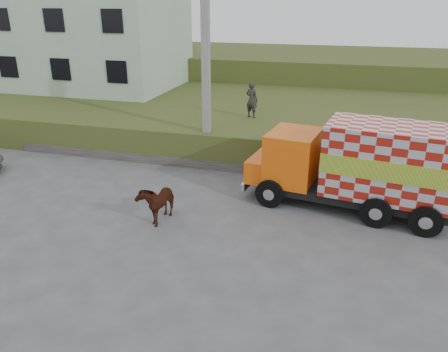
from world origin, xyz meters
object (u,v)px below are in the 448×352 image
(cargo_truck, at_px, (361,166))
(pedestrian, at_px, (252,100))
(cow, at_px, (157,201))
(utility_pole, at_px, (206,70))

(cargo_truck, distance_m, pedestrian, 7.57)
(pedestrian, bearing_deg, cargo_truck, 151.70)
(cow, bearing_deg, pedestrian, 85.96)
(cow, height_order, pedestrian, pedestrian)
(utility_pole, xyz_separation_m, cargo_truck, (6.29, -2.76, -2.49))
(utility_pole, relative_size, pedestrian, 4.72)
(cow, distance_m, pedestrian, 8.51)
(cow, xyz_separation_m, pedestrian, (1.31, 8.24, 1.68))
(utility_pole, distance_m, pedestrian, 3.61)
(cow, bearing_deg, cargo_truck, 27.32)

